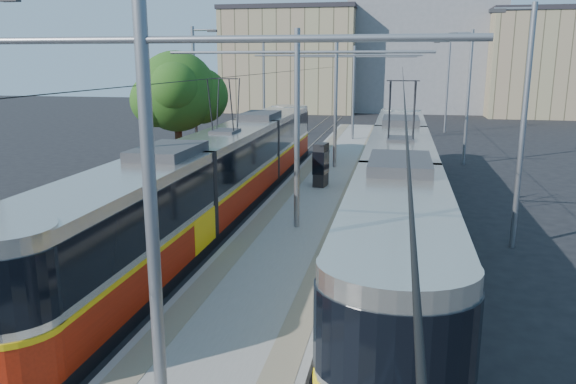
# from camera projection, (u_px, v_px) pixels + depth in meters

# --- Properties ---
(ground) EXTENTS (160.00, 160.00, 0.00)m
(ground) POSITION_uv_depth(u_px,v_px,m) (235.00, 336.00, 13.00)
(ground) COLOR black
(ground) RESTS_ON ground
(platform) EXTENTS (4.00, 50.00, 0.30)m
(platform) POSITION_uv_depth(u_px,v_px,m) (328.00, 180.00, 29.20)
(platform) COLOR gray
(platform) RESTS_ON ground
(tactile_strip_left) EXTENTS (0.70, 50.00, 0.01)m
(tactile_strip_left) POSITION_uv_depth(u_px,v_px,m) (300.00, 176.00, 29.43)
(tactile_strip_left) COLOR gray
(tactile_strip_left) RESTS_ON platform
(tactile_strip_right) EXTENTS (0.70, 50.00, 0.01)m
(tactile_strip_right) POSITION_uv_depth(u_px,v_px,m) (356.00, 178.00, 28.89)
(tactile_strip_right) COLOR gray
(tactile_strip_right) RESTS_ON platform
(rails) EXTENTS (8.71, 70.00, 0.03)m
(rails) POSITION_uv_depth(u_px,v_px,m) (328.00, 183.00, 29.23)
(rails) COLOR gray
(rails) RESTS_ON ground
(tram_left) EXTENTS (2.43, 29.99, 5.50)m
(tram_left) POSITION_uv_depth(u_px,v_px,m) (226.00, 170.00, 23.79)
(tram_left) COLOR black
(tram_left) RESTS_ON ground
(tram_right) EXTENTS (2.43, 29.07, 5.50)m
(tram_right) POSITION_uv_depth(u_px,v_px,m) (399.00, 178.00, 21.42)
(tram_right) COLOR black
(tram_right) RESTS_ON ground
(catenary) EXTENTS (9.20, 70.00, 7.00)m
(catenary) POSITION_uv_depth(u_px,v_px,m) (321.00, 99.00, 25.48)
(catenary) COLOR gray
(catenary) RESTS_ON platform
(street_lamps) EXTENTS (15.18, 38.22, 8.00)m
(street_lamps) POSITION_uv_depth(u_px,v_px,m) (338.00, 97.00, 32.09)
(street_lamps) COLOR gray
(street_lamps) RESTS_ON ground
(shelter) EXTENTS (0.71, 1.02, 2.08)m
(shelter) POSITION_uv_depth(u_px,v_px,m) (321.00, 164.00, 26.92)
(shelter) COLOR black
(shelter) RESTS_ON platform
(tree) EXTENTS (4.64, 4.29, 6.74)m
(tree) POSITION_uv_depth(u_px,v_px,m) (183.00, 93.00, 29.56)
(tree) COLOR #382314
(tree) RESTS_ON ground
(building_left) EXTENTS (16.32, 12.24, 12.57)m
(building_left) POSITION_uv_depth(u_px,v_px,m) (293.00, 60.00, 70.74)
(building_left) COLOR gray
(building_left) RESTS_ON ground
(building_centre) EXTENTS (18.36, 14.28, 17.22)m
(building_centre) POSITION_uv_depth(u_px,v_px,m) (423.00, 41.00, 71.00)
(building_centre) COLOR gray
(building_centre) RESTS_ON ground
(building_right) EXTENTS (14.28, 10.20, 11.85)m
(building_right) POSITION_uv_depth(u_px,v_px,m) (551.00, 63.00, 63.24)
(building_right) COLOR gray
(building_right) RESTS_ON ground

